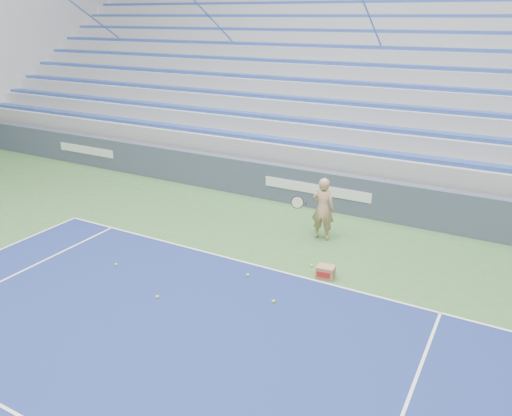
{
  "coord_description": "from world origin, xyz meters",
  "views": [
    {
      "loc": [
        4.95,
        3.27,
        5.19
      ],
      "look_at": [
        -0.09,
        12.38,
        1.15
      ],
      "focal_mm": 35.0,
      "sensor_mm": 36.0,
      "label": 1
    }
  ],
  "objects": [
    {
      "name": "tennis_ball_3",
      "position": [
        1.28,
        12.42,
        0.03
      ],
      "size": [
        0.07,
        0.07,
        0.07
      ],
      "primitive_type": "sphere",
      "color": "#BFE42E",
      "rests_on": "ground"
    },
    {
      "name": "tennis_ball_2",
      "position": [
        -0.84,
        9.75,
        0.03
      ],
      "size": [
        0.07,
        0.07,
        0.07
      ],
      "primitive_type": "sphere",
      "color": "#BFE42E",
      "rests_on": "ground"
    },
    {
      "name": "sponsor_barrier",
      "position": [
        0.0,
        15.88,
        0.55
      ],
      "size": [
        30.0,
        0.32,
        1.1
      ],
      "color": "#3C465C",
      "rests_on": "ground"
    },
    {
      "name": "tennis_player",
      "position": [
        0.91,
        13.94,
        0.79
      ],
      "size": [
        0.9,
        0.82,
        1.58
      ],
      "color": "tan",
      "rests_on": "ground"
    },
    {
      "name": "tennis_ball_0",
      "position": [
        1.23,
        10.71,
        0.03
      ],
      "size": [
        0.07,
        0.07,
        0.07
      ],
      "primitive_type": "sphere",
      "color": "#BFE42E",
      "rests_on": "ground"
    },
    {
      "name": "bleachers",
      "position": [
        0.0,
        21.6,
        2.36
      ],
      "size": [
        31.0,
        9.15,
        7.3
      ],
      "color": "#999CA2",
      "rests_on": "ground"
    },
    {
      "name": "tennis_ball_1",
      "position": [
        -2.52,
        10.37,
        0.03
      ],
      "size": [
        0.07,
        0.07,
        0.07
      ],
      "primitive_type": "sphere",
      "color": "#BFE42E",
      "rests_on": "ground"
    },
    {
      "name": "tennis_ball_4",
      "position": [
        0.27,
        11.37,
        0.03
      ],
      "size": [
        0.07,
        0.07,
        0.07
      ],
      "primitive_type": "sphere",
      "color": "#BFE42E",
      "rests_on": "ground"
    },
    {
      "name": "ball_box",
      "position": [
        1.74,
        12.12,
        0.14
      ],
      "size": [
        0.4,
        0.33,
        0.27
      ],
      "color": "#A0724D",
      "rests_on": "ground"
    }
  ]
}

